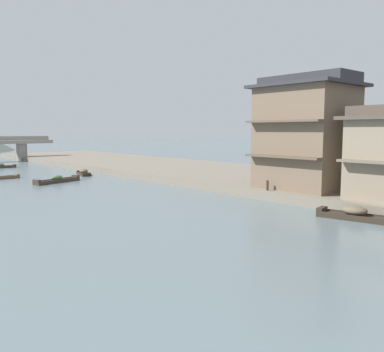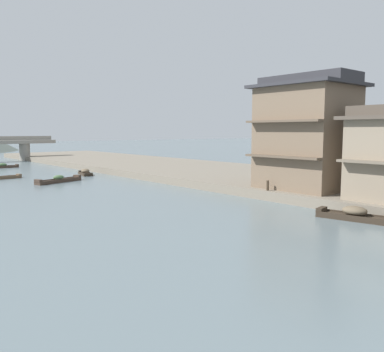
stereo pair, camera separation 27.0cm
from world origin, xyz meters
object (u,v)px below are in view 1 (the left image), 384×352
(boat_moored_second, at_px, (0,166))
(boat_moored_far, at_px, (57,180))
(mooring_post_dock_mid, at_px, (267,185))
(boat_moored_third, at_px, (84,173))
(boat_moored_nearest, at_px, (355,215))
(house_waterfront_tall, at_px, (306,133))

(boat_moored_second, height_order, boat_moored_far, boat_moored_far)
(boat_moored_second, relative_size, mooring_post_dock_mid, 5.73)
(boat_moored_second, bearing_deg, boat_moored_third, -73.09)
(boat_moored_far, bearing_deg, boat_moored_nearest, -77.49)
(boat_moored_third, distance_m, mooring_post_dock_mid, 25.64)
(boat_moored_third, height_order, house_waterfront_tall, house_waterfront_tall)
(boat_moored_second, height_order, mooring_post_dock_mid, mooring_post_dock_mid)
(boat_moored_third, relative_size, mooring_post_dock_mid, 4.96)
(boat_moored_nearest, bearing_deg, boat_moored_third, 91.83)
(house_waterfront_tall, bearing_deg, boat_moored_third, 102.45)
(boat_moored_far, xyz_separation_m, house_waterfront_tall, (11.12, -21.74, 4.79))
(boat_moored_far, bearing_deg, boat_moored_second, 89.04)
(boat_moored_nearest, relative_size, boat_moored_far, 0.84)
(boat_moored_far, bearing_deg, house_waterfront_tall, -62.91)
(boat_moored_nearest, distance_m, boat_moored_second, 49.79)
(mooring_post_dock_mid, bearing_deg, house_waterfront_tall, -18.56)
(boat_moored_third, bearing_deg, house_waterfront_tall, -77.55)
(boat_moored_second, distance_m, house_waterfront_tall, 44.30)
(house_waterfront_tall, bearing_deg, boat_moored_far, 117.09)
(boat_moored_nearest, height_order, boat_moored_second, boat_moored_nearest)
(boat_moored_nearest, bearing_deg, boat_moored_second, 96.88)
(house_waterfront_tall, bearing_deg, boat_moored_nearest, -125.50)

